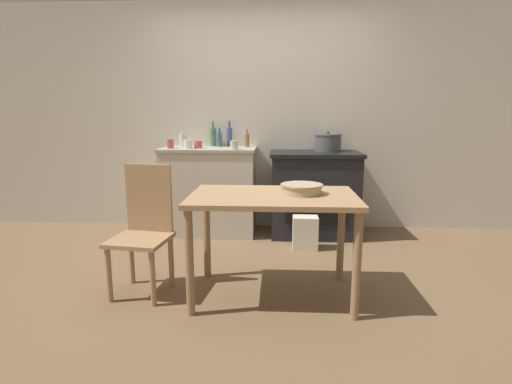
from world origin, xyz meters
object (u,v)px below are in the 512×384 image
Objects in this scene: bottle_center_left at (213,137)px; cup_far_right at (198,145)px; work_table at (273,209)px; mixing_bowl_large at (302,188)px; bottle_far_left at (220,139)px; stock_pot at (328,142)px; stove at (314,193)px; cup_center_right at (188,144)px; bottle_left at (247,140)px; flour_sack at (305,233)px; cup_mid_right at (234,145)px; bottle_mid_left at (183,140)px; bottle_center at (229,137)px; chair at (144,227)px; cup_right at (170,144)px.

bottle_center_left is 3.37× the size of cup_far_right.
work_table is 0.25m from mixing_bowl_large.
work_table is 1.88m from bottle_far_left.
bottle_center_left reaches higher than stock_pot.
cup_center_right is at bearing -175.55° from stove.
stove is 0.82× the size of work_table.
work_table is 5.66× the size of bottle_far_left.
flour_sack is at bearing -46.76° from bottle_left.
mixing_bowl_large is 3.33× the size of cup_mid_right.
mixing_bowl_large is 2.01m from bottle_center_left.
bottle_center reaches higher than bottle_mid_left.
bottle_mid_left is at bearing -179.48° from stock_pot.
cup_right is (-0.16, 1.42, 0.51)m from chair.
stock_pot is 1.52m from cup_center_right.
stock_pot is 1.30m from bottle_center_left.
cup_center_right is 0.91× the size of cup_right.
mixing_bowl_large is 3.65× the size of cup_far_right.
cup_right reaches higher than flour_sack.
cup_mid_right is (-0.86, -0.20, 0.54)m from stove.
cup_far_right is (-1.03, 1.47, 0.20)m from mixing_bowl_large.
cup_mid_right is (-1.00, -0.29, -0.01)m from stock_pot.
bottle_far_left is 0.75× the size of bottle_center_left.
chair is 1.52m from cup_right.
stove is 1.37m from cup_far_right.
stove reaches higher than work_table.
stock_pot is 1.41m from cup_far_right.
cup_right is at bearing 103.96° from chair.
chair is 1.87m from bottle_center_left.
bottle_mid_left is at bearing 155.99° from flour_sack.
bottle_far_left is (-1.20, 0.07, 0.02)m from stock_pot.
stove reaches higher than flour_sack.
mixing_bowl_large is at bearing -103.10° from stock_pot.
bottle_far_left is (0.33, 1.68, 0.54)m from chair.
work_table is at bearing -57.57° from cup_center_right.
bottle_center_left is at bearing 69.70° from cup_far_right.
bottle_left is (0.64, 1.67, 0.54)m from chair.
bottle_mid_left is at bearing -174.06° from bottle_left.
cup_center_right is at bearing -157.32° from bottle_left.
work_table is 12.98× the size of cup_mid_right.
cup_mid_right is at bearing 156.45° from flour_sack.
cup_center_right is at bearing -63.60° from bottle_mid_left.
cup_mid_right is (-0.62, 1.33, 0.20)m from mixing_bowl_large.
cup_right reaches higher than mixing_bowl_large.
work_table is at bearing -68.56° from bottle_center_left.
stock_pot is 1.41× the size of bottle_far_left.
cup_right is at bearing -139.98° from bottle_center_left.
cup_center_right reaches higher than cup_far_right.
stock_pot is 1.21m from bottle_far_left.
work_table is 3.90× the size of mixing_bowl_large.
bottle_center is (-0.52, 1.79, 0.41)m from work_table.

